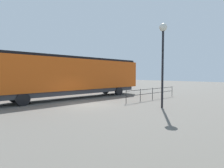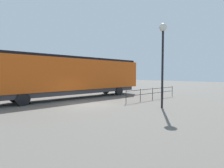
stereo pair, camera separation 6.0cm
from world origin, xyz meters
TOP-DOWN VIEW (x-y plane):
  - ground_plane at (0.00, 0.00)m, footprint 120.00×120.00m
  - locomotive at (-4.13, 1.91)m, footprint 2.80×17.31m
  - lamp_post at (5.31, 3.46)m, footprint 0.59×0.59m
  - platform_fence at (2.17, 6.78)m, footprint 0.05×8.05m

SIDE VIEW (x-z plane):
  - ground_plane at x=0.00m, z-range 0.00..0.00m
  - platform_fence at x=2.17m, z-range 0.18..1.39m
  - locomotive at x=-4.13m, z-range 0.25..4.68m
  - lamp_post at x=5.31m, z-range 1.59..8.02m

